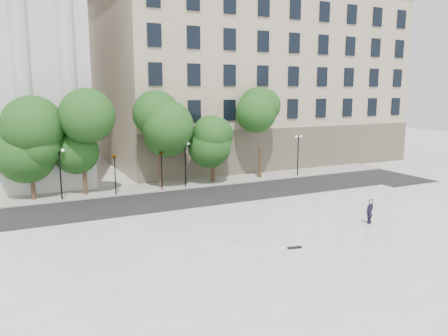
{
  "coord_description": "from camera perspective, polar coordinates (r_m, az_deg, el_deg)",
  "views": [
    {
      "loc": [
        -8.81,
        -15.45,
        9.14
      ],
      "look_at": [
        3.59,
        10.0,
        4.11
      ],
      "focal_mm": 35.0,
      "sensor_mm": 36.0,
      "label": 1
    }
  ],
  "objects": [
    {
      "name": "ground",
      "position": [
        20.0,
        3.47,
        -17.14
      ],
      "size": [
        160.0,
        160.0,
        0.0
      ],
      "primitive_type": "plane",
      "color": "beige",
      "rests_on": "ground"
    },
    {
      "name": "plaza",
      "position": [
        22.31,
        -0.42,
        -13.48
      ],
      "size": [
        44.0,
        22.0,
        0.45
      ],
      "primitive_type": "cube",
      "color": "white",
      "rests_on": "ground"
    },
    {
      "name": "street",
      "position": [
        35.78,
        -10.88,
        -4.89
      ],
      "size": [
        60.0,
        8.0,
        0.02
      ],
      "primitive_type": "cube",
      "color": "black",
      "rests_on": "ground"
    },
    {
      "name": "far_sidewalk",
      "position": [
        41.43,
        -13.06,
        -2.84
      ],
      "size": [
        60.0,
        4.0,
        0.12
      ],
      "primitive_type": "cube",
      "color": "#B4B2A6",
      "rests_on": "ground"
    },
    {
      "name": "building_east",
      "position": [
        61.56,
        2.0,
        11.95
      ],
      "size": [
        36.0,
        26.15,
        23.0
      ],
      "color": "tan",
      "rests_on": "ground"
    },
    {
      "name": "traffic_light_west",
      "position": [
        38.94,
        -14.14,
        1.61
      ],
      "size": [
        0.78,
        1.58,
        4.13
      ],
      "color": "black",
      "rests_on": "ground"
    },
    {
      "name": "traffic_light_east",
      "position": [
        39.99,
        -8.21,
        2.17
      ],
      "size": [
        0.56,
        1.78,
        4.2
      ],
      "color": "black",
      "rests_on": "ground"
    },
    {
      "name": "person_lying",
      "position": [
        30.62,
        18.44,
        -6.5
      ],
      "size": [
        0.75,
        1.71,
        0.45
      ],
      "primitive_type": "imported",
      "rotation": [
        -1.54,
        0.0,
        0.09
      ],
      "color": "black",
      "rests_on": "plaza"
    },
    {
      "name": "skateboard",
      "position": [
        25.08,
        9.21,
        -10.22
      ],
      "size": [
        0.86,
        0.36,
        0.09
      ],
      "primitive_type": "cube",
      "rotation": [
        0.0,
        0.0,
        -0.18
      ],
      "color": "black",
      "rests_on": "plaza"
    },
    {
      "name": "street_trees",
      "position": [
        39.9,
        -15.91,
        3.97
      ],
      "size": [
        38.35,
        4.47,
        8.02
      ],
      "color": "#382619",
      "rests_on": "ground"
    },
    {
      "name": "lamp_posts",
      "position": [
        39.61,
        -12.36,
        0.88
      ],
      "size": [
        38.4,
        0.28,
        4.46
      ],
      "color": "black",
      "rests_on": "ground"
    }
  ]
}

